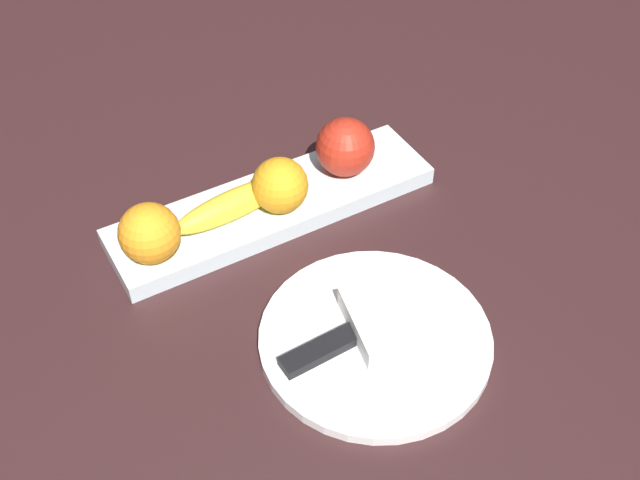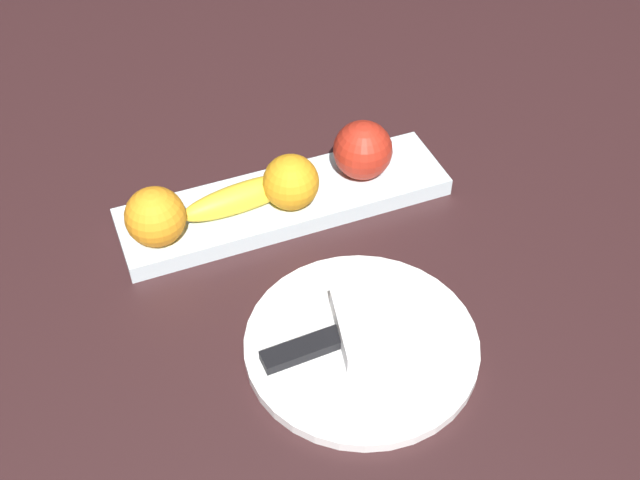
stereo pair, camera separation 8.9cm
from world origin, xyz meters
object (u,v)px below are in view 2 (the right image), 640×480
Objects in this scene: orange_near_banana at (292,185)px; folded_napkin at (389,324)px; banana at (243,197)px; apple at (363,150)px; knife at (316,345)px; orange_near_apple at (156,219)px; fruit_tray at (285,201)px; dinner_plate at (361,344)px.

folded_napkin is (0.03, -0.22, -0.03)m from orange_near_banana.
banana is 0.06m from orange_near_banana.
apple is 0.69× the size of folded_napkin.
banana is 0.88× the size of knife.
knife is (0.12, -0.21, -0.04)m from orange_near_apple.
dinner_plate is (0.00, -0.24, -0.01)m from fruit_tray.
apple is at bearing 13.63° from orange_near_banana.
folded_napkin is (0.03, -0.24, 0.01)m from fruit_tray.
banana is at bearing -177.87° from apple.
orange_near_banana is at bearing 89.34° from dinner_plate.
orange_near_banana is 0.22m from folded_napkin.
folded_napkin is at bearing -82.30° from orange_near_banana.
orange_near_apple is 0.24m from knife.
apple reaches higher than dinner_plate.
banana is at bearing 89.60° from knife.
folded_napkin is at bearing 0.00° from dinner_plate.
fruit_tray is 2.31× the size of knife.
apple is at bearing 4.99° from orange_near_apple.
orange_near_banana is 0.63× the size of folded_napkin.
dinner_plate is 0.05m from knife.
orange_near_apple reaches higher than banana.
knife is at bearing -103.87° from orange_near_banana.
dinner_plate is (0.06, -0.23, -0.04)m from banana.
apple is 1.10× the size of orange_near_banana.
folded_napkin is at bearing -107.38° from apple.
apple reaches higher than knife.
orange_near_apple is at bearing 179.45° from orange_near_banana.
knife is (-0.05, 0.01, 0.01)m from dinner_plate.
orange_near_banana is 0.22m from dinner_plate.
orange_near_apple is (-0.16, -0.02, 0.05)m from fruit_tray.
folded_napkin reaches higher than dinner_plate.
apple is 0.16m from banana.
dinner_plate is (0.16, -0.22, -0.05)m from orange_near_apple.
orange_near_apple is 0.28m from dinner_plate.
banana is at bearing 161.59° from orange_near_banana.
banana is (-0.16, -0.01, -0.02)m from apple.
apple reaches higher than orange_near_apple.
knife is at bearing -123.84° from apple.
apple is 0.11m from orange_near_banana.
banana reaches higher than dinner_plate.
knife is (-0.05, -0.23, 0.01)m from fruit_tray.
banana is 0.63× the size of dinner_plate.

